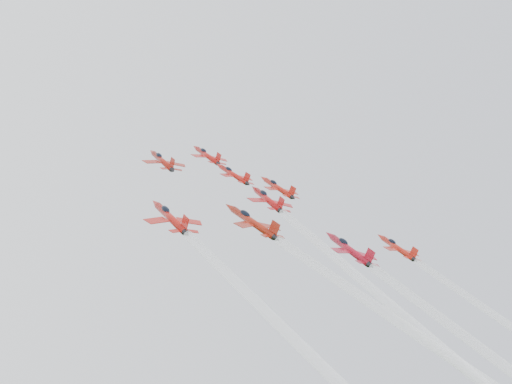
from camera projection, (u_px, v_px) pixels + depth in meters
jet_lead at (207, 155)px, 163.65m from camera, size 9.50×11.89×8.43m
jet_row2_left at (162, 160)px, 142.23m from camera, size 9.24×11.57×8.20m
jet_row2_center at (233, 174)px, 154.37m from camera, size 8.81×11.04×7.83m
jet_row2_right at (278, 187)px, 157.99m from camera, size 9.43×11.82×8.38m
jet_center at (447, 331)px, 104.46m from camera, size 10.38×94.19×64.44m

